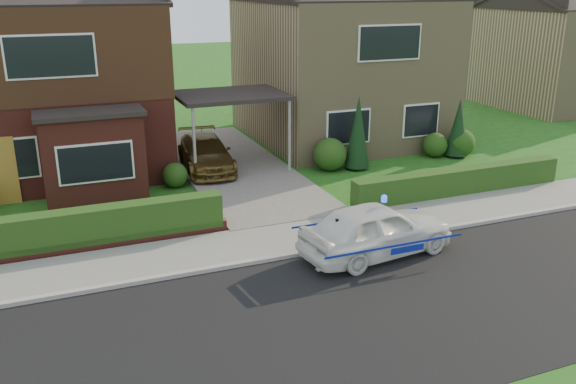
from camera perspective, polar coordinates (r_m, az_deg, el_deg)
ground at (r=13.18m, az=9.30°, el=-10.65°), size 120.00×120.00×0.00m
road at (r=13.18m, az=9.30°, el=-10.65°), size 60.00×6.00×0.02m
kerb at (r=15.53m, az=3.50°, el=-5.39°), size 60.00×0.16×0.12m
sidewalk at (r=16.41m, az=1.92°, el=-4.03°), size 60.00×2.00×0.10m
driveway at (r=22.51m, az=-5.24°, el=2.38°), size 3.80×12.00×0.12m
house_left at (r=23.73m, az=-21.43°, el=11.29°), size 7.50×9.53×7.25m
house_right at (r=26.68m, az=4.83°, el=12.90°), size 7.50×8.06×7.25m
carport_link at (r=21.87m, az=-5.40°, el=8.88°), size 3.80×3.00×2.77m
dwarf_wall at (r=16.24m, az=-19.03°, el=-4.87°), size 7.70×0.25×0.36m
hedge_left at (r=16.45m, az=-19.00°, el=-5.25°), size 7.50×0.55×0.90m
hedge_right at (r=20.28m, az=15.58°, el=-0.32°), size 7.50×0.55×0.80m
shrub_left_mid at (r=19.96m, az=-14.86°, el=1.44°), size 1.32×1.32×1.32m
shrub_left_near at (r=20.55m, az=-10.51°, el=1.56°), size 0.84×0.84×0.84m
shrub_right_near at (r=22.06m, az=3.94°, el=3.53°), size 1.20×1.20×1.20m
shrub_right_mid at (r=24.48m, az=13.59°, el=4.30°), size 0.96×0.96×0.96m
shrub_right_far at (r=24.82m, az=15.89°, el=4.45°), size 1.08×1.08×1.08m
conifer_a at (r=22.16m, az=6.55°, el=5.39°), size 0.90×0.90×2.60m
conifer_b at (r=24.58m, az=15.64°, el=5.68°), size 0.90×0.90×2.20m
neighbour_right at (r=36.88m, az=23.80°, el=11.41°), size 6.50×7.00×5.20m
police_car at (r=15.24m, az=8.29°, el=-3.53°), size 3.66×4.15×1.52m
driveway_car at (r=21.99m, az=-7.71°, el=3.64°), size 1.97×4.16×1.17m
potted_plant_c at (r=19.74m, az=-15.47°, el=0.26°), size 0.54×0.54×0.72m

